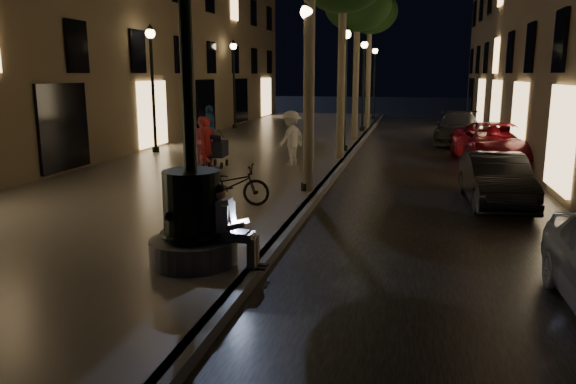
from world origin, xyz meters
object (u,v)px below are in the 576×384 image
(car_third, at_px, (495,144))
(pedestrian_white, at_px, (291,138))
(lamp_curb_c, at_px, (364,73))
(stroller, at_px, (218,149))
(lamp_left_b, at_px, (152,72))
(bicycle, at_px, (231,185))
(car_rear, at_px, (458,128))
(pedestrian_pink, at_px, (203,140))
(tree_third, at_px, (358,6))
(lamp_curb_a, at_px, (307,71))
(pedestrian_red, at_px, (208,143))
(tree_far, at_px, (370,13))
(pedestrian_blue, at_px, (210,129))
(fountain_lamppost, at_px, (192,201))
(car_second, at_px, (496,180))
(lamp_left_c, at_px, (234,73))
(lamp_curb_d, at_px, (374,73))
(seated_man_laptop, at_px, (229,223))
(lamp_curb_b, at_px, (345,72))

(car_third, height_order, pedestrian_white, pedestrian_white)
(lamp_curb_c, relative_size, stroller, 4.04)
(lamp_left_b, bearing_deg, bicycle, -54.48)
(car_rear, relative_size, pedestrian_pink, 3.07)
(tree_third, distance_m, stroller, 11.03)
(lamp_curb_a, distance_m, pedestrian_red, 5.00)
(tree_far, xyz_separation_m, car_third, (5.42, -11.26, -5.69))
(tree_third, xyz_separation_m, pedestrian_pink, (-4.22, -8.40, -5.13))
(tree_far, distance_m, pedestrian_blue, 13.67)
(bicycle, bearing_deg, pedestrian_red, 20.65)
(lamp_curb_a, bearing_deg, pedestrian_pink, 139.48)
(lamp_curb_a, relative_size, car_rear, 0.98)
(fountain_lamppost, bearing_deg, pedestrian_blue, 109.12)
(car_second, relative_size, car_rear, 0.77)
(tree_far, xyz_separation_m, lamp_curb_c, (-0.08, -2.00, -3.20))
(tree_third, xyz_separation_m, lamp_left_c, (-7.10, 4.00, -2.90))
(lamp_curb_d, bearing_deg, lamp_curb_c, -90.00)
(car_second, distance_m, car_rear, 12.85)
(pedestrian_white, xyz_separation_m, pedestrian_blue, (-3.74, 2.45, -0.00))
(lamp_left_b, bearing_deg, tree_far, 59.11)
(seated_man_laptop, distance_m, lamp_curb_c, 22.12)
(stroller, xyz_separation_m, car_second, (8.16, -2.78, -0.17))
(tree_third, bearing_deg, pedestrian_pink, -116.66)
(car_second, bearing_deg, car_third, 79.88)
(car_rear, bearing_deg, tree_far, 137.95)
(lamp_curb_a, relative_size, car_second, 1.26)
(pedestrian_pink, bearing_deg, pedestrian_blue, -52.11)
(stroller, bearing_deg, lamp_left_b, 136.19)
(pedestrian_blue, bearing_deg, lamp_left_b, -83.19)
(lamp_curb_c, bearing_deg, lamp_left_b, -125.37)
(seated_man_laptop, relative_size, lamp_left_b, 0.27)
(pedestrian_red, height_order, pedestrian_pink, pedestrian_red)
(fountain_lamppost, distance_m, pedestrian_red, 9.09)
(lamp_curb_d, height_order, car_rear, lamp_curb_d)
(car_third, relative_size, car_rear, 1.08)
(seated_man_laptop, xyz_separation_m, lamp_left_b, (-7.01, 12.00, 2.34))
(stroller, bearing_deg, seated_man_laptop, -73.51)
(lamp_curb_b, height_order, car_rear, lamp_curb_b)
(tree_third, bearing_deg, car_second, -68.33)
(lamp_curb_b, distance_m, lamp_left_b, 7.38)
(car_rear, bearing_deg, lamp_left_c, 170.95)
(lamp_left_b, height_order, pedestrian_white, lamp_left_b)
(car_second, relative_size, pedestrian_pink, 2.38)
(lamp_curb_c, height_order, pedestrian_white, lamp_curb_c)
(lamp_curb_b, xyz_separation_m, lamp_curb_c, (0.00, 8.00, 0.00))
(lamp_curb_c, bearing_deg, stroller, -104.97)
(lamp_left_b, xyz_separation_m, car_rear, (11.79, 7.07, -2.52))
(car_third, bearing_deg, bicycle, -132.39)
(lamp_curb_c, height_order, car_second, lamp_curb_c)
(pedestrian_red, bearing_deg, lamp_curb_d, 19.51)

